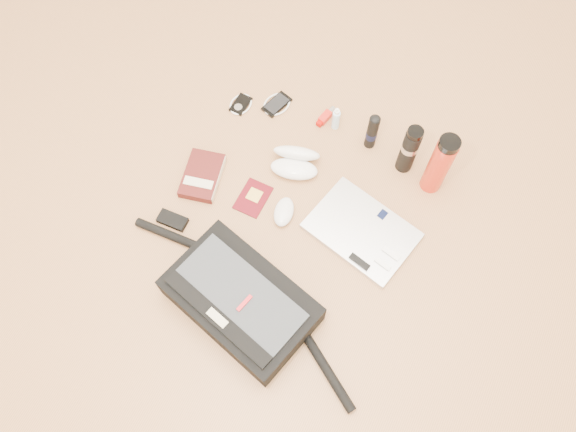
{
  "coord_description": "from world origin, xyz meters",
  "views": [
    {
      "loc": [
        0.32,
        -0.7,
        1.83
      ],
      "look_at": [
        -0.04,
        0.04,
        0.06
      ],
      "focal_mm": 35.0,
      "sensor_mm": 36.0,
      "label": 1
    }
  ],
  "objects_px": {
    "messenger_bag": "(240,300)",
    "thermos_red": "(439,164)",
    "thermos_black": "(409,149)",
    "book": "(203,176)",
    "laptop": "(362,231)"
  },
  "relations": [
    {
      "from": "thermos_red",
      "to": "laptop",
      "type": "bearing_deg",
      "value": -117.37
    },
    {
      "from": "laptop",
      "to": "book",
      "type": "distance_m",
      "value": 0.62
    },
    {
      "from": "messenger_bag",
      "to": "thermos_red",
      "type": "xyz_separation_m",
      "value": [
        0.41,
        0.71,
        0.08
      ]
    },
    {
      "from": "messenger_bag",
      "to": "laptop",
      "type": "height_order",
      "value": "messenger_bag"
    },
    {
      "from": "laptop",
      "to": "messenger_bag",
      "type": "bearing_deg",
      "value": -107.87
    },
    {
      "from": "laptop",
      "to": "thermos_black",
      "type": "xyz_separation_m",
      "value": [
        0.03,
        0.32,
        0.11
      ]
    },
    {
      "from": "book",
      "to": "thermos_red",
      "type": "relative_size",
      "value": 0.75
    },
    {
      "from": "messenger_bag",
      "to": "book",
      "type": "distance_m",
      "value": 0.51
    },
    {
      "from": "messenger_bag",
      "to": "laptop",
      "type": "distance_m",
      "value": 0.5
    },
    {
      "from": "thermos_black",
      "to": "thermos_red",
      "type": "relative_size",
      "value": 0.8
    },
    {
      "from": "messenger_bag",
      "to": "book",
      "type": "relative_size",
      "value": 4.3
    },
    {
      "from": "thermos_black",
      "to": "book",
      "type": "bearing_deg",
      "value": -149.89
    },
    {
      "from": "laptop",
      "to": "book",
      "type": "xyz_separation_m",
      "value": [
        -0.62,
        -0.06,
        0.0
      ]
    },
    {
      "from": "messenger_bag",
      "to": "book",
      "type": "height_order",
      "value": "messenger_bag"
    },
    {
      "from": "messenger_bag",
      "to": "thermos_red",
      "type": "bearing_deg",
      "value": 75.16
    }
  ]
}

